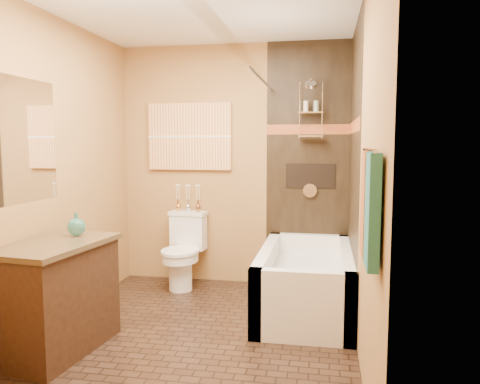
% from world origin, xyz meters
% --- Properties ---
extents(floor, '(3.00, 3.00, 0.00)m').
position_xyz_m(floor, '(0.00, 0.00, 0.00)').
color(floor, black).
rests_on(floor, ground).
extents(wall_left, '(0.02, 3.00, 2.50)m').
position_xyz_m(wall_left, '(-1.20, 0.00, 1.25)').
color(wall_left, '#A0703E').
rests_on(wall_left, floor).
extents(wall_right, '(0.02, 3.00, 2.50)m').
position_xyz_m(wall_right, '(1.20, 0.00, 1.25)').
color(wall_right, '#A0703E').
rests_on(wall_right, floor).
extents(wall_back, '(2.40, 0.02, 2.50)m').
position_xyz_m(wall_back, '(0.00, 1.50, 1.25)').
color(wall_back, '#A0703E').
rests_on(wall_back, floor).
extents(wall_front, '(2.40, 0.02, 2.50)m').
position_xyz_m(wall_front, '(0.00, -1.50, 1.25)').
color(wall_front, '#A0703E').
rests_on(wall_front, floor).
extents(alcove_tile_back, '(0.85, 0.01, 2.50)m').
position_xyz_m(alcove_tile_back, '(0.78, 1.49, 1.25)').
color(alcove_tile_back, black).
rests_on(alcove_tile_back, wall_back).
extents(alcove_tile_right, '(0.01, 1.50, 2.50)m').
position_xyz_m(alcove_tile_right, '(1.19, 0.75, 1.25)').
color(alcove_tile_right, black).
rests_on(alcove_tile_right, wall_right).
extents(mosaic_band_back, '(0.85, 0.01, 0.10)m').
position_xyz_m(mosaic_band_back, '(0.78, 1.48, 1.62)').
color(mosaic_band_back, maroon).
rests_on(mosaic_band_back, alcove_tile_back).
extents(mosaic_band_right, '(0.01, 1.50, 0.10)m').
position_xyz_m(mosaic_band_right, '(1.18, 0.75, 1.62)').
color(mosaic_band_right, maroon).
rests_on(mosaic_band_right, alcove_tile_right).
extents(alcove_niche, '(0.50, 0.01, 0.25)m').
position_xyz_m(alcove_niche, '(0.80, 1.48, 1.15)').
color(alcove_niche, black).
rests_on(alcove_niche, alcove_tile_back).
extents(shower_fixtures, '(0.24, 0.33, 1.16)m').
position_xyz_m(shower_fixtures, '(0.80, 1.38, 1.67)').
color(shower_fixtures, silver).
rests_on(shower_fixtures, floor).
extents(curtain_rod, '(0.03, 1.55, 0.03)m').
position_xyz_m(curtain_rod, '(0.40, 0.75, 2.02)').
color(curtain_rod, silver).
rests_on(curtain_rod, wall_back).
extents(towel_bar, '(0.02, 0.55, 0.02)m').
position_xyz_m(towel_bar, '(1.15, -1.05, 1.45)').
color(towel_bar, silver).
rests_on(towel_bar, wall_right).
extents(towel_teal, '(0.05, 0.22, 0.52)m').
position_xyz_m(towel_teal, '(1.16, -1.18, 1.18)').
color(towel_teal, '#206C6C').
rests_on(towel_teal, towel_bar).
extents(towel_rust, '(0.05, 0.22, 0.52)m').
position_xyz_m(towel_rust, '(1.16, -0.92, 1.18)').
color(towel_rust, '#944A1B').
rests_on(towel_rust, towel_bar).
extents(sunset_painting, '(0.90, 0.04, 0.70)m').
position_xyz_m(sunset_painting, '(-0.47, 1.48, 1.55)').
color(sunset_painting, orange).
rests_on(sunset_painting, wall_back).
extents(vanity_mirror, '(0.01, 1.00, 0.90)m').
position_xyz_m(vanity_mirror, '(-1.19, -0.39, 1.50)').
color(vanity_mirror, white).
rests_on(vanity_mirror, wall_left).
extents(bathtub, '(0.80, 1.50, 0.55)m').
position_xyz_m(bathtub, '(0.80, 0.75, 0.22)').
color(bathtub, white).
rests_on(bathtub, floor).
extents(toilet, '(0.40, 0.59, 0.76)m').
position_xyz_m(toilet, '(-0.47, 1.22, 0.39)').
color(toilet, white).
rests_on(toilet, floor).
extents(vanity, '(0.65, 0.95, 0.79)m').
position_xyz_m(vanity, '(-0.92, -0.39, 0.40)').
color(vanity, black).
rests_on(vanity, floor).
extents(teal_bottle, '(0.17, 0.17, 0.21)m').
position_xyz_m(teal_bottle, '(-0.87, -0.16, 0.88)').
color(teal_bottle, '#257166').
rests_on(teal_bottle, vanity).
extents(bud_vases, '(0.28, 0.06, 0.27)m').
position_xyz_m(bud_vases, '(-0.47, 1.39, 0.91)').
color(bud_vases, gold).
rests_on(bud_vases, toilet).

